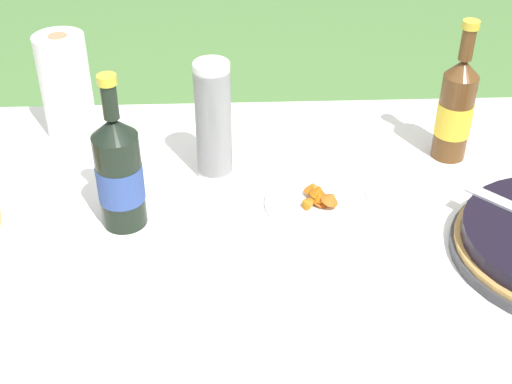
% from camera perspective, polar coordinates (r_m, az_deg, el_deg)
% --- Properties ---
extents(garden_table, '(1.79, 1.12, 0.69)m').
position_cam_1_polar(garden_table, '(1.33, 0.66, -6.62)').
color(garden_table, '#A87A47').
rests_on(garden_table, ground_plane).
extents(tablecloth, '(1.80, 1.13, 0.10)m').
position_cam_1_polar(tablecloth, '(1.30, 0.67, -5.15)').
color(tablecloth, white).
rests_on(tablecloth, garden_table).
extents(cup_stack, '(0.07, 0.07, 0.25)m').
position_cam_1_polar(cup_stack, '(1.43, -3.43, 5.66)').
color(cup_stack, white).
rests_on(cup_stack, tablecloth).
extents(cider_bottle_amber, '(0.07, 0.07, 0.31)m').
position_cam_1_polar(cider_bottle_amber, '(1.55, 15.68, 6.42)').
color(cider_bottle_amber, brown).
rests_on(cider_bottle_amber, tablecloth).
extents(juice_bottle_red, '(0.09, 0.09, 0.31)m').
position_cam_1_polar(juice_bottle_red, '(1.32, -10.89, 1.54)').
color(juice_bottle_red, black).
rests_on(juice_bottle_red, tablecloth).
extents(snack_plate_right, '(0.21, 0.21, 0.05)m').
position_cam_1_polar(snack_plate_right, '(1.40, 5.03, -0.68)').
color(snack_plate_right, white).
rests_on(snack_plate_right, tablecloth).
extents(paper_towel_roll, '(0.11, 0.11, 0.24)m').
position_cam_1_polar(paper_towel_roll, '(1.63, -14.96, 8.16)').
color(paper_towel_roll, white).
rests_on(paper_towel_roll, tablecloth).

